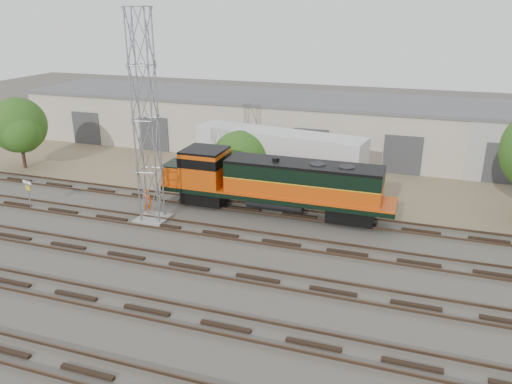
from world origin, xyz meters
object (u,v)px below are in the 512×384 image
(semi_trailer, at_px, (282,151))
(locomotive, at_px, (272,182))
(signal_tower, at_px, (146,123))
(worker, at_px, (147,201))

(semi_trailer, bearing_deg, locomotive, -71.43)
(signal_tower, height_order, worker, signal_tower)
(signal_tower, bearing_deg, worker, 135.40)
(signal_tower, relative_size, semi_trailer, 0.95)
(signal_tower, height_order, semi_trailer, signal_tower)
(signal_tower, distance_m, worker, 5.90)
(locomotive, relative_size, signal_tower, 1.20)
(locomotive, height_order, worker, locomotive)
(locomotive, distance_m, worker, 8.74)
(worker, height_order, semi_trailer, semi_trailer)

